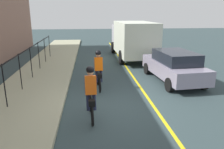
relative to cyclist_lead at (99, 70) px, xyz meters
name	(u,v)px	position (x,y,z in m)	size (l,w,h in m)	color
ground_plane	(112,107)	(-2.04, -0.38, -0.91)	(80.00, 80.00, 0.00)	#304043
lane_line_centre	(153,105)	(-2.04, -1.98, -0.91)	(36.00, 0.12, 0.01)	yellow
sidewalk	(19,109)	(-2.04, 3.02, -0.84)	(40.00, 3.20, 0.15)	#A2A282
iron_fence	(12,69)	(-1.04, 3.42, 0.42)	(16.98, 0.04, 1.60)	black
cyclist_lead	(99,70)	(0.00, 0.00, 0.00)	(1.71, 0.38, 1.83)	black
cyclist_follow	(91,93)	(-2.95, 0.39, 0.00)	(1.71, 0.38, 1.83)	black
patrol_sedan	(174,66)	(0.82, -3.88, -0.09)	(4.53, 2.21, 1.58)	gray
box_truck_background	(132,38)	(6.78, -2.88, 0.64)	(6.77, 2.67, 2.78)	silver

